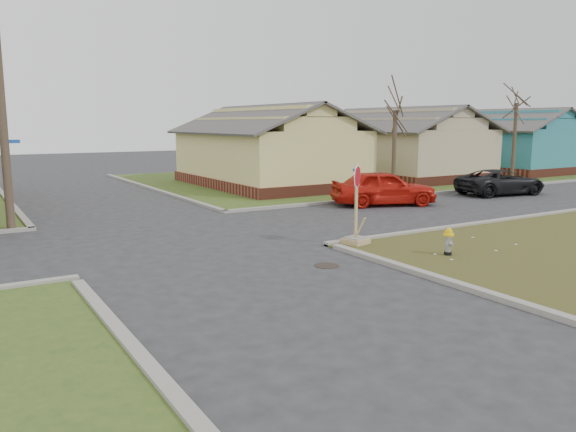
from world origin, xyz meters
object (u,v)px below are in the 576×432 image
red_sedan (384,188)px  dark_pickup (501,182)px  utility_pole (0,90)px  stop_sign (356,227)px  fire_hydrant (448,240)px

red_sedan → dark_pickup: 7.58m
utility_pole → stop_sign: 12.31m
fire_hydrant → stop_sign: (-1.25, 2.46, 0.10)m
fire_hydrant → red_sedan: 9.72m
utility_pole → fire_hydrant: size_ratio=11.91×
stop_sign → dark_pickup: stop_sign is taller
utility_pole → dark_pickup: 22.77m
utility_pole → stop_sign: size_ratio=3.79×
utility_pole → dark_pickup: bearing=-5.6°
stop_sign → fire_hydrant: bearing=-77.2°
fire_hydrant → stop_sign: 2.76m
fire_hydrant → stop_sign: bearing=92.9°
stop_sign → red_sedan: (6.18, 5.91, 0.22)m
utility_pole → red_sedan: (14.73, -1.94, -3.88)m
utility_pole → red_sedan: utility_pole is taller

